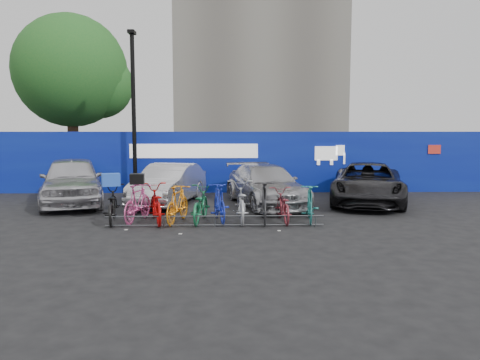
{
  "coord_description": "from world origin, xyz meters",
  "views": [
    {
      "loc": [
        0.36,
        -12.39,
        2.49
      ],
      "look_at": [
        0.71,
        2.0,
        0.93
      ],
      "focal_mm": 35.0,
      "sensor_mm": 36.0,
      "label": 1
    }
  ],
  "objects_px": {
    "car_0": "(72,181)",
    "bike_1": "(138,203)",
    "car_1": "(169,184)",
    "bike_9": "(310,204)",
    "bike_7": "(264,202)",
    "bike_6": "(241,202)",
    "bike_2": "(156,204)",
    "car_2": "(266,185)",
    "bike_5": "(219,203)",
    "bike_rack": "(215,221)",
    "tree": "(76,74)",
    "bike_4": "(200,204)",
    "bike_0": "(112,204)",
    "bike_3": "(178,204)",
    "lamppost": "(134,108)",
    "car_3": "(368,183)",
    "bike_8": "(283,205)"
  },
  "relations": [
    {
      "from": "car_3",
      "to": "bike_4",
      "type": "xyz_separation_m",
      "value": [
        -5.44,
        -2.99,
        -0.2
      ]
    },
    {
      "from": "lamppost",
      "to": "bike_8",
      "type": "bearing_deg",
      "value": -47.03
    },
    {
      "from": "lamppost",
      "to": "bike_9",
      "type": "relative_size",
      "value": 3.69
    },
    {
      "from": "bike_4",
      "to": "car_2",
      "type": "bearing_deg",
      "value": -118.97
    },
    {
      "from": "tree",
      "to": "bike_1",
      "type": "height_order",
      "value": "tree"
    },
    {
      "from": "bike_8",
      "to": "bike_4",
      "type": "bearing_deg",
      "value": -4.25
    },
    {
      "from": "bike_3",
      "to": "bike_7",
      "type": "height_order",
      "value": "bike_7"
    },
    {
      "from": "bike_7",
      "to": "car_0",
      "type": "bearing_deg",
      "value": -24.31
    },
    {
      "from": "bike_rack",
      "to": "bike_2",
      "type": "bearing_deg",
      "value": 158.84
    },
    {
      "from": "car_0",
      "to": "car_2",
      "type": "distance_m",
      "value": 6.42
    },
    {
      "from": "bike_1",
      "to": "bike_7",
      "type": "xyz_separation_m",
      "value": [
        3.42,
        -0.15,
        0.04
      ]
    },
    {
      "from": "bike_1",
      "to": "bike_2",
      "type": "distance_m",
      "value": 0.52
    },
    {
      "from": "bike_rack",
      "to": "bike_1",
      "type": "xyz_separation_m",
      "value": [
        -2.1,
        0.73,
        0.35
      ]
    },
    {
      "from": "tree",
      "to": "bike_1",
      "type": "relative_size",
      "value": 4.55
    },
    {
      "from": "bike_3",
      "to": "bike_7",
      "type": "bearing_deg",
      "value": -166.81
    },
    {
      "from": "bike_6",
      "to": "bike_2",
      "type": "bearing_deg",
      "value": 1.92
    },
    {
      "from": "car_2",
      "to": "bike_5",
      "type": "bearing_deg",
      "value": -132.57
    },
    {
      "from": "bike_4",
      "to": "bike_9",
      "type": "relative_size",
      "value": 1.11
    },
    {
      "from": "car_1",
      "to": "bike_6",
      "type": "height_order",
      "value": "car_1"
    },
    {
      "from": "car_3",
      "to": "bike_2",
      "type": "xyz_separation_m",
      "value": [
        -6.62,
        -3.05,
        -0.17
      ]
    },
    {
      "from": "bike_0",
      "to": "bike_9",
      "type": "relative_size",
      "value": 1.14
    },
    {
      "from": "bike_rack",
      "to": "bike_5",
      "type": "relative_size",
      "value": 3.25
    },
    {
      "from": "car_0",
      "to": "car_1",
      "type": "height_order",
      "value": "car_0"
    },
    {
      "from": "bike_2",
      "to": "bike_6",
      "type": "relative_size",
      "value": 0.96
    },
    {
      "from": "car_0",
      "to": "bike_0",
      "type": "height_order",
      "value": "car_0"
    },
    {
      "from": "bike_8",
      "to": "bike_1",
      "type": "bearing_deg",
      "value": -4.62
    },
    {
      "from": "car_3",
      "to": "bike_6",
      "type": "xyz_separation_m",
      "value": [
        -4.34,
        -2.93,
        -0.15
      ]
    },
    {
      "from": "car_0",
      "to": "bike_3",
      "type": "height_order",
      "value": "car_0"
    },
    {
      "from": "car_0",
      "to": "car_1",
      "type": "relative_size",
      "value": 1.15
    },
    {
      "from": "tree",
      "to": "bike_0",
      "type": "height_order",
      "value": "tree"
    },
    {
      "from": "lamppost",
      "to": "bike_0",
      "type": "xyz_separation_m",
      "value": [
        0.42,
        -5.36,
        -2.78
      ]
    },
    {
      "from": "lamppost",
      "to": "bike_1",
      "type": "relative_size",
      "value": 3.56
    },
    {
      "from": "bike_rack",
      "to": "tree",
      "type": "bearing_deg",
      "value": 122.45
    },
    {
      "from": "lamppost",
      "to": "bike_9",
      "type": "height_order",
      "value": "lamppost"
    },
    {
      "from": "bike_rack",
      "to": "bike_5",
      "type": "distance_m",
      "value": 0.78
    },
    {
      "from": "car_3",
      "to": "bike_1",
      "type": "xyz_separation_m",
      "value": [
        -7.12,
        -2.93,
        -0.17
      ]
    },
    {
      "from": "car_0",
      "to": "bike_5",
      "type": "xyz_separation_m",
      "value": [
        4.94,
        -3.06,
        -0.28
      ]
    },
    {
      "from": "car_0",
      "to": "bike_1",
      "type": "xyz_separation_m",
      "value": [
        2.74,
        -3.0,
        -0.29
      ]
    },
    {
      "from": "car_0",
      "to": "car_2",
      "type": "relative_size",
      "value": 1.03
    },
    {
      "from": "bike_5",
      "to": "bike_6",
      "type": "distance_m",
      "value": 0.58
    },
    {
      "from": "lamppost",
      "to": "car_3",
      "type": "distance_m",
      "value": 8.93
    },
    {
      "from": "tree",
      "to": "car_0",
      "type": "distance_m",
      "value": 8.36
    },
    {
      "from": "bike_6",
      "to": "bike_7",
      "type": "height_order",
      "value": "bike_7"
    },
    {
      "from": "bike_7",
      "to": "bike_3",
      "type": "bearing_deg",
      "value": 3.15
    },
    {
      "from": "bike_5",
      "to": "bike_9",
      "type": "xyz_separation_m",
      "value": [
        2.44,
        -0.11,
        -0.02
      ]
    },
    {
      "from": "tree",
      "to": "car_1",
      "type": "distance_m",
      "value": 9.7
    },
    {
      "from": "bike_0",
      "to": "bike_3",
      "type": "bearing_deg",
      "value": 166.99
    },
    {
      "from": "bike_9",
      "to": "bike_7",
      "type": "bearing_deg",
      "value": 6.86
    },
    {
      "from": "bike_3",
      "to": "bike_6",
      "type": "xyz_separation_m",
      "value": [
        1.69,
        0.16,
        0.03
      ]
    },
    {
      "from": "bike_1",
      "to": "bike_4",
      "type": "distance_m",
      "value": 1.69
    }
  ]
}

